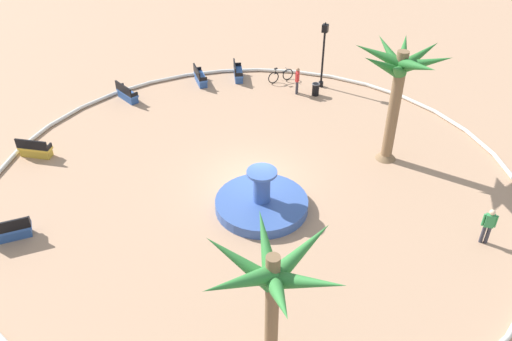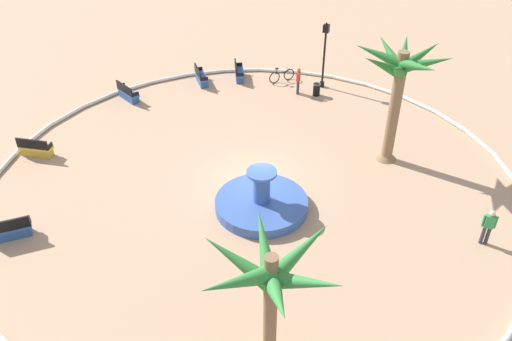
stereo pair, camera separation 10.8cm
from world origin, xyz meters
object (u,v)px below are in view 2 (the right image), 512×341
object	(u,v)px
palm_tree_near_fountain	(270,280)
bench_southeast	(128,94)
bench_southwest	(36,149)
person_cyclist_helmet	(298,79)
trash_bin	(317,89)
bicycle_red_frame	(282,76)
fountain	(261,203)
bench_north	(10,231)
palm_tree_by_curb	(399,77)
bench_east	(239,73)
lamppost	(325,50)
bench_west	(201,78)
person_cyclist_photo	(488,225)

from	to	relation	value
palm_tree_near_fountain	bench_southeast	distance (m)	18.73
bench_southeast	bench_southwest	bearing A→B (deg)	84.63
person_cyclist_helmet	bench_southwest	bearing A→B (deg)	50.92
trash_bin	bicycle_red_frame	bearing A→B (deg)	-18.70
fountain	person_cyclist_helmet	world-z (taller)	fountain
palm_tree_near_fountain	bench_north	distance (m)	11.62
palm_tree_by_curb	bench_north	size ratio (longest dim) A/B	3.80
fountain	bench_east	bearing A→B (deg)	-60.09
bench_east	person_cyclist_helmet	size ratio (longest dim) A/B	1.03
palm_tree_near_fountain	bench_north	world-z (taller)	palm_tree_near_fountain
palm_tree_by_curb	bicycle_red_frame	bearing A→B (deg)	-36.84
palm_tree_near_fountain	bench_north	bearing A→B (deg)	-3.91
palm_tree_by_curb	bench_east	bearing A→B (deg)	-26.38
bench_east	bicycle_red_frame	distance (m)	2.62
palm_tree_near_fountain	lamppost	size ratio (longest dim) A/B	1.12
bench_west	person_cyclist_helmet	world-z (taller)	person_cyclist_helmet
bench_southeast	bicycle_red_frame	bearing A→B (deg)	-140.93
trash_bin	bench_west	bearing A→B (deg)	11.02
fountain	palm_tree_by_curb	xyz separation A→B (m)	(-3.90, -5.87, 3.95)
palm_tree_near_fountain	person_cyclist_helmet	xyz separation A→B (m)	(5.35, -16.91, -2.38)
fountain	bicycle_red_frame	distance (m)	12.20
trash_bin	palm_tree_near_fountain	bearing A→B (deg)	104.05
fountain	person_cyclist_helmet	distance (m)	10.79
bench_southeast	lamppost	xyz separation A→B (m)	(-9.52, -6.09, 1.96)
palm_tree_near_fountain	lamppost	world-z (taller)	palm_tree_near_fountain
bicycle_red_frame	person_cyclist_photo	bearing A→B (deg)	141.02
palm_tree_by_curb	bench_north	distance (m)	17.12
palm_tree_near_fountain	bench_southwest	xyz separation A→B (m)	(14.48, -5.66, -2.93)
palm_tree_by_curb	trash_bin	bearing A→B (deg)	-43.49
bench_southeast	person_cyclist_photo	size ratio (longest dim) A/B	1.04
bench_west	bench_east	bearing A→B (deg)	-140.20
palm_tree_near_fountain	bicycle_red_frame	size ratio (longest dim) A/B	3.18
lamppost	bicycle_red_frame	world-z (taller)	lamppost
bench_north	bicycle_red_frame	bearing A→B (deg)	-104.40
bench_southeast	lamppost	bearing A→B (deg)	-147.37
fountain	person_cyclist_photo	distance (m)	8.81
bench_southwest	fountain	bearing A→B (deg)	-176.39
bench_east	trash_bin	world-z (taller)	bench_east
lamppost	fountain	bearing A→B (deg)	96.25
palm_tree_near_fountain	palm_tree_by_curb	bearing A→B (deg)	-94.03
fountain	person_cyclist_photo	xyz separation A→B (m)	(-8.65, -1.57, 0.61)
person_cyclist_helmet	palm_tree_by_curb	bearing A→B (deg)	143.16
bench_east	trash_bin	xyz separation A→B (m)	(-5.03, 0.16, 0.04)
bench_east	palm_tree_near_fountain	bearing A→B (deg)	118.31
bicycle_red_frame	bench_southwest	bearing A→B (deg)	58.05
bench_east	bench_west	bearing A→B (deg)	39.80
trash_bin	bicycle_red_frame	size ratio (longest dim) A/B	0.53
trash_bin	person_cyclist_photo	world-z (taller)	person_cyclist_photo
bench_east	person_cyclist_photo	size ratio (longest dim) A/B	1.02
bench_west	trash_bin	distance (m)	6.96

